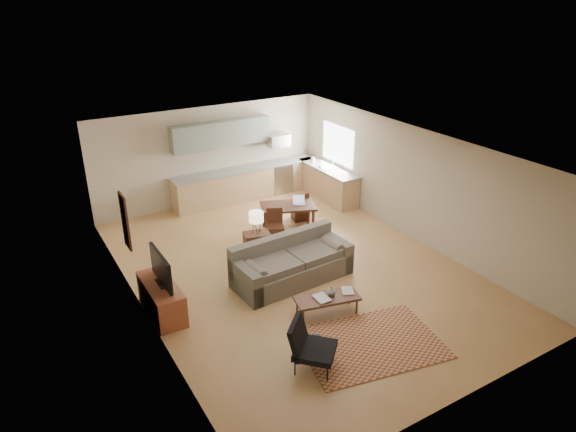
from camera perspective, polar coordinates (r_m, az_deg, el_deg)
room at (r=10.53m, az=0.84°, el=0.41°), size 9.00×9.00×9.00m
kitchen_counter_back at (r=14.67m, az=-4.76°, el=3.64°), size 4.26×0.64×0.92m
kitchen_counter_right at (r=14.69m, az=4.43°, el=3.68°), size 0.64×2.26×0.92m
kitchen_range at (r=15.15m, az=-1.03°, el=4.37°), size 0.62×0.62×0.90m
kitchen_microwave at (r=14.83m, az=-1.10°, el=8.39°), size 0.62×0.40×0.35m
upper_cabinets at (r=14.11m, az=-7.45°, el=9.04°), size 2.80×0.34×0.70m
window_right at (r=14.51m, az=5.55°, el=7.92°), size 0.02×1.40×1.05m
wall_art_left at (r=10.13m, az=-17.61°, el=-0.57°), size 0.06×0.42×1.10m
triptych at (r=14.14m, az=-9.14°, el=8.13°), size 1.70×0.04×0.50m
rug at (r=9.16m, az=9.11°, el=-13.80°), size 2.63×2.06×0.02m
sofa at (r=10.55m, az=0.50°, el=-5.03°), size 2.64×1.27×0.90m
coffee_table at (r=9.70m, az=4.35°, el=-9.85°), size 1.28×0.74×0.36m
book_a at (r=9.48m, az=3.13°, el=-9.31°), size 0.27×0.35×0.03m
book_b at (r=9.78m, az=6.01°, el=-8.28°), size 0.45×0.47×0.02m
vase at (r=9.62m, az=4.82°, el=-8.29°), size 0.19×0.19×0.18m
armchair at (r=8.35m, az=3.03°, el=-14.25°), size 1.03×1.03×0.83m
tv_credenza at (r=9.89m, az=-13.86°, el=-8.91°), size 0.52×1.36×0.63m
tv at (r=9.58m, az=-13.93°, el=-5.69°), size 0.10×1.04×0.63m
console_table at (r=11.39m, az=-3.46°, el=-3.39°), size 0.64×0.50×0.65m
table_lamp at (r=11.13m, az=-3.53°, el=-0.71°), size 0.42×0.42×0.52m
dining_table at (r=12.74m, az=0.01°, el=-0.18°), size 1.51×1.20×0.67m
dining_chair_near at (r=12.14m, az=-1.41°, el=-1.12°), size 0.51×0.52×0.81m
dining_chair_far at (r=13.29m, az=1.32°, el=1.19°), size 0.46×0.47×0.79m
laptop at (r=12.62m, az=1.25°, el=1.77°), size 0.35×0.31×0.21m
soap_bottle at (r=14.94m, az=2.80°, el=6.35°), size 0.13×0.13×0.19m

